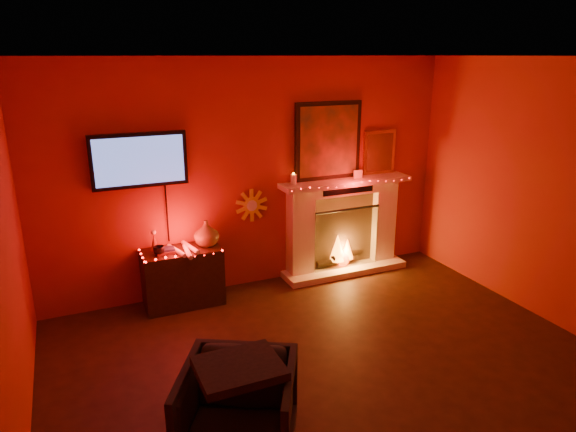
{
  "coord_description": "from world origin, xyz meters",
  "views": [
    {
      "loc": [
        -2.01,
        -3.04,
        2.71
      ],
      "look_at": [
        0.08,
        1.7,
        1.08
      ],
      "focal_mm": 32.0,
      "sensor_mm": 36.0,
      "label": 1
    }
  ],
  "objects_px": {
    "tv": "(139,161)",
    "armchair": "(238,413)",
    "console_table": "(184,273)",
    "fireplace": "(342,217)",
    "sunburst_clock": "(252,205)"
  },
  "relations": [
    {
      "from": "tv",
      "to": "armchair",
      "type": "distance_m",
      "value": 2.95
    },
    {
      "from": "console_table",
      "to": "armchair",
      "type": "relative_size",
      "value": 1.21
    },
    {
      "from": "armchair",
      "to": "tv",
      "type": "bearing_deg",
      "value": 122.31
    },
    {
      "from": "fireplace",
      "to": "console_table",
      "type": "distance_m",
      "value": 2.12
    },
    {
      "from": "console_table",
      "to": "armchair",
      "type": "height_order",
      "value": "console_table"
    },
    {
      "from": "sunburst_clock",
      "to": "console_table",
      "type": "xyz_separation_m",
      "value": [
        -0.89,
        -0.22,
        -0.62
      ]
    },
    {
      "from": "tv",
      "to": "armchair",
      "type": "height_order",
      "value": "tv"
    },
    {
      "from": "tv",
      "to": "armchair",
      "type": "bearing_deg",
      "value": -86.44
    },
    {
      "from": "fireplace",
      "to": "sunburst_clock",
      "type": "bearing_deg",
      "value": 175.63
    },
    {
      "from": "fireplace",
      "to": "tv",
      "type": "height_order",
      "value": "fireplace"
    },
    {
      "from": "fireplace",
      "to": "armchair",
      "type": "relative_size",
      "value": 2.77
    },
    {
      "from": "tv",
      "to": "console_table",
      "type": "relative_size",
      "value": 1.3
    },
    {
      "from": "sunburst_clock",
      "to": "armchair",
      "type": "bearing_deg",
      "value": -112.02
    },
    {
      "from": "sunburst_clock",
      "to": "console_table",
      "type": "bearing_deg",
      "value": -166.21
    },
    {
      "from": "tv",
      "to": "armchair",
      "type": "relative_size",
      "value": 1.58
    }
  ]
}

